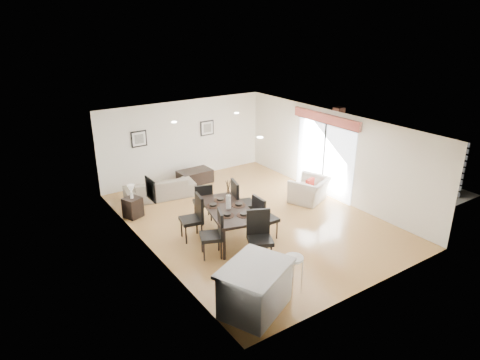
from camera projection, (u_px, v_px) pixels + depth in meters
ground at (252, 219)px, 11.96m from camera, size 8.00×8.00×0.00m
wall_back at (184, 140)px, 14.56m from camera, size 6.00×0.04×2.70m
wall_front at (371, 233)px, 8.38m from camera, size 6.00×0.04×2.70m
wall_left at (147, 199)px, 9.91m from camera, size 0.04×8.00×2.70m
wall_right at (332, 155)px, 13.03m from camera, size 0.04×8.00×2.70m
ceiling at (253, 125)px, 10.98m from camera, size 6.00×8.00×0.02m
sofa at (160, 188)px, 13.26m from camera, size 2.24×1.16×0.62m
armchair at (310, 190)px, 13.00m from camera, size 1.42×1.34×0.73m
courtyard_plant_a at (380, 171)px, 14.76m from camera, size 0.64×0.58×0.62m
courtyard_plant_b at (354, 156)px, 16.13m from camera, size 0.42×0.42×0.73m
dining_table at (229, 211)px, 10.68m from camera, size 1.44×2.18×0.83m
dining_chair_wnear at (215, 231)px, 9.93m from camera, size 0.67×0.67×1.14m
dining_chair_wfar at (195, 215)px, 10.72m from camera, size 0.61×0.61×1.16m
dining_chair_enear at (263, 215)px, 10.69m from camera, size 0.54×0.54×1.16m
dining_chair_efar at (240, 200)px, 11.47m from camera, size 0.70×0.70×1.25m
dining_chair_head at (259, 233)px, 9.77m from camera, size 0.72×0.72×1.22m
dining_chair_foot at (203, 200)px, 11.67m from camera, size 0.62×0.62×1.09m
vase at (228, 198)px, 10.54m from camera, size 0.90×1.42×0.75m
coffee_table at (195, 176)px, 14.47m from camera, size 1.13×0.70×0.44m
side_table at (133, 207)px, 11.99m from camera, size 0.56×0.56×0.58m
table_lamp at (131, 190)px, 11.80m from camera, size 0.20×0.20×0.39m
cushion at (310, 184)px, 12.78m from camera, size 0.37×0.22×0.36m
kitchen_island at (255, 288)px, 8.12m from camera, size 1.70×1.54×0.96m
bar_stool at (294, 262)px, 8.53m from camera, size 0.39×0.39×0.85m
framed_print_back_left at (139, 139)px, 13.60m from camera, size 0.52×0.04×0.52m
framed_print_back_right at (207, 128)px, 14.90m from camera, size 0.52×0.04×0.52m
framed_print_left_wall at (151, 189)px, 9.66m from camera, size 0.04×0.52×0.52m
sliding_door at (325, 143)px, 13.13m from camera, size 0.12×2.70×2.57m
courtyard at (376, 145)px, 15.51m from camera, size 6.00×6.00×2.00m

